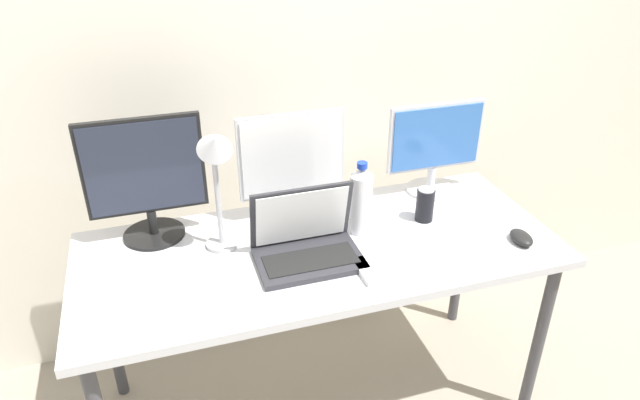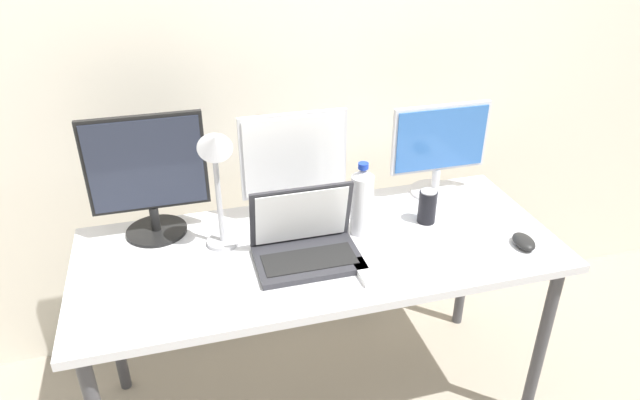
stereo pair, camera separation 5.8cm
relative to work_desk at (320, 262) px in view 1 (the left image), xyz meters
The scene contains 12 objects.
ground_plane 0.67m from the work_desk, ahead, with size 16.00×16.00×0.00m, color gray.
wall_back 0.86m from the work_desk, 90.00° to the left, with size 7.00×0.08×2.60m, color silver.
work_desk is the anchor object (origin of this frame).
monitor_left 0.66m from the work_desk, 155.93° to the left, with size 0.40×0.21×0.44m.
monitor_center 0.36m from the work_desk, 97.42° to the left, with size 0.39×0.21×0.40m.
monitor_right 0.66m from the work_desk, 24.66° to the left, with size 0.39×0.19×0.37m.
laptop_silver 0.15m from the work_desk, 143.03° to the right, with size 0.34×0.23×0.24m.
keyboard_main 0.33m from the work_desk, 35.20° to the right, with size 0.40×0.14×0.02m, color white.
mouse_by_keyboard 0.70m from the work_desk, 15.31° to the right, with size 0.07×0.11×0.04m, color black.
water_bottle 0.26m from the work_desk, 17.01° to the left, with size 0.08×0.08×0.27m.
soda_can_near_keyboard 0.44m from the work_desk, ahead, with size 0.07×0.07×0.13m.
desk_lamp 0.50m from the work_desk, 168.93° to the left, with size 0.11×0.18×0.46m.
Camera 1 is at (-0.49, -1.55, 1.82)m, focal length 32.00 mm.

